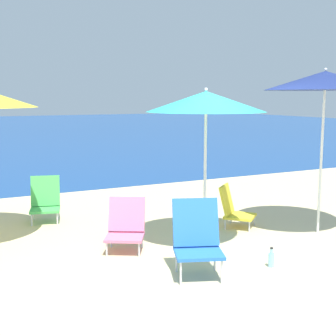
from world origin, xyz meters
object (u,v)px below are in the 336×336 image
at_px(beach_chair_blue, 197,237).
at_px(beach_chair_green, 45,200).
at_px(water_bottle, 271,259).
at_px(beach_umbrella_navy, 325,81).
at_px(beach_chair_yellow, 233,208).
at_px(beach_umbrella_teal, 206,102).
at_px(beach_chair_pink, 126,225).

distance_m(beach_chair_blue, beach_chair_green, 3.17).
distance_m(beach_chair_green, water_bottle, 3.73).
relative_size(beach_umbrella_navy, beach_chair_yellow, 3.55).
distance_m(beach_umbrella_navy, beach_chair_green, 4.53).
distance_m(beach_umbrella_teal, beach_chair_pink, 1.87).
bearing_deg(beach_chair_pink, beach_chair_yellow, 37.30).
bearing_deg(water_bottle, beach_chair_green, 120.12).
xyz_separation_m(beach_chair_yellow, beach_chair_blue, (-1.44, -1.39, 0.13)).
distance_m(beach_chair_yellow, beach_chair_blue, 2.01).
bearing_deg(beach_umbrella_navy, beach_umbrella_teal, 173.67).
xyz_separation_m(beach_umbrella_teal, water_bottle, (0.29, -1.00, -1.78)).
distance_m(beach_umbrella_teal, beach_chair_yellow, 1.91).
xyz_separation_m(beach_chair_blue, water_bottle, (0.87, -0.21, -0.33)).
distance_m(beach_umbrella_teal, beach_chair_blue, 1.75).
height_order(beach_chair_green, water_bottle, beach_chair_green).
bearing_deg(beach_chair_blue, beach_chair_yellow, 64.96).
relative_size(beach_chair_blue, beach_chair_pink, 1.20).
distance_m(beach_umbrella_navy, water_bottle, 2.67).
xyz_separation_m(beach_chair_blue, beach_chair_pink, (-0.39, 1.14, -0.11)).
relative_size(beach_chair_yellow, beach_chair_blue, 0.80).
xyz_separation_m(beach_umbrella_teal, beach_chair_yellow, (0.87, 0.60, -1.59)).
distance_m(beach_chair_yellow, beach_chair_pink, 1.85).
relative_size(beach_umbrella_navy, beach_umbrella_teal, 1.14).
bearing_deg(beach_umbrella_teal, beach_chair_yellow, 34.76).
height_order(beach_umbrella_teal, beach_chair_yellow, beach_umbrella_teal).
height_order(beach_chair_yellow, beach_chair_blue, beach_chair_blue).
height_order(beach_chair_blue, water_bottle, beach_chair_blue).
bearing_deg(beach_chair_yellow, beach_umbrella_teal, 172.78).
xyz_separation_m(beach_chair_pink, water_bottle, (1.25, -1.34, -0.22)).
height_order(beach_umbrella_navy, beach_umbrella_teal, beach_umbrella_navy).
height_order(beach_chair_pink, water_bottle, beach_chair_pink).
relative_size(beach_chair_pink, water_bottle, 2.93).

